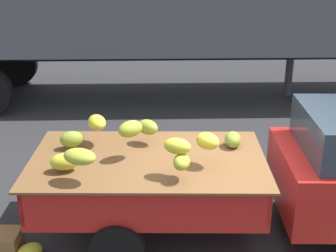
% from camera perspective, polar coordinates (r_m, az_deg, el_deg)
% --- Properties ---
extents(ground, '(220.00, 220.00, 0.00)m').
position_cam_1_polar(ground, '(6.41, 8.69, -13.17)').
color(ground, '#28282B').
extents(curb_strip, '(80.00, 0.80, 0.16)m').
position_cam_1_polar(curb_strip, '(16.33, 4.09, 9.05)').
color(curb_strip, gray).
rests_on(curb_strip, ground).
extents(pickup_truck, '(5.18, 1.82, 1.70)m').
position_cam_1_polar(pickup_truck, '(6.26, 16.77, -5.44)').
color(pickup_truck, '#B21E19').
rests_on(pickup_truck, ground).
extents(fallen_banana_bunch_near_tailgate, '(0.40, 0.39, 0.17)m').
position_cam_1_polar(fallen_banana_bunch_near_tailgate, '(6.22, -16.25, -14.19)').
color(fallen_banana_bunch_near_tailgate, gold).
rests_on(fallen_banana_bunch_near_tailgate, ground).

